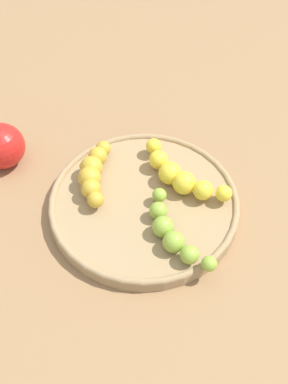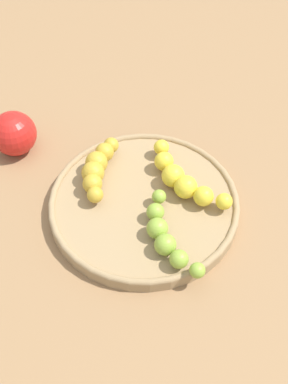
% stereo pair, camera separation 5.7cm
% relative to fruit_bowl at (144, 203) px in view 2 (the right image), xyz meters
% --- Properties ---
extents(ground_plane, '(2.40, 2.40, 0.00)m').
position_rel_fruit_bowl_xyz_m(ground_plane, '(0.00, 0.00, -0.01)').
color(ground_plane, '#936D47').
extents(fruit_bowl, '(0.28, 0.28, 0.02)m').
position_rel_fruit_bowl_xyz_m(fruit_bowl, '(0.00, 0.00, 0.00)').
color(fruit_bowl, '#A08259').
rests_on(fruit_bowl, ground_plane).
extents(banana_spotted, '(0.09, 0.10, 0.03)m').
position_rel_fruit_bowl_xyz_m(banana_spotted, '(-0.08, -0.03, 0.02)').
color(banana_spotted, gold).
rests_on(banana_spotted, fruit_bowl).
extents(banana_green, '(0.15, 0.07, 0.03)m').
position_rel_fruit_bowl_xyz_m(banana_green, '(0.07, -0.02, 0.02)').
color(banana_green, '#8CAD38').
rests_on(banana_green, fruit_bowl).
extents(banana_yellow, '(0.16, 0.06, 0.03)m').
position_rel_fruit_bowl_xyz_m(banana_yellow, '(0.01, 0.06, 0.02)').
color(banana_yellow, yellow).
rests_on(banana_yellow, fruit_bowl).
extents(apple_red, '(0.07, 0.07, 0.07)m').
position_rel_fruit_bowl_xyz_m(apple_red, '(-0.22, -0.09, 0.02)').
color(apple_red, red).
rests_on(apple_red, ground_plane).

